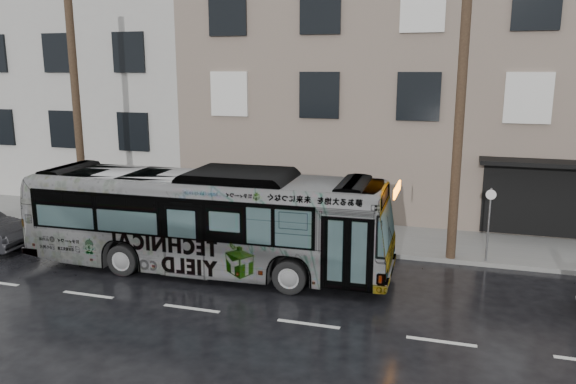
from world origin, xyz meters
name	(u,v)px	position (x,y,z in m)	size (l,w,h in m)	color
ground	(228,276)	(0.00, 0.00, 0.00)	(120.00, 120.00, 0.00)	black
sidewalk	(277,230)	(0.00, 4.90, 0.07)	(90.00, 3.60, 0.15)	gray
building_taupe	(428,84)	(5.00, 12.70, 5.50)	(20.00, 12.00, 11.00)	#7A6E5E
building_grey	(40,38)	(-18.00, 14.20, 8.00)	(26.00, 15.00, 16.00)	#B8B5AD
utility_pole_front	(459,120)	(6.50, 3.30, 4.65)	(0.30, 0.30, 9.00)	#483624
utility_pole_rear	(77,111)	(-7.50, 3.30, 4.65)	(0.30, 0.30, 9.00)	#483624
sign_post	(488,225)	(7.60, 3.30, 1.35)	(0.06, 0.06, 2.40)	slate
bus	(205,220)	(-0.88, 0.37, 1.61)	(2.71, 11.58, 3.23)	#B2B2B2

